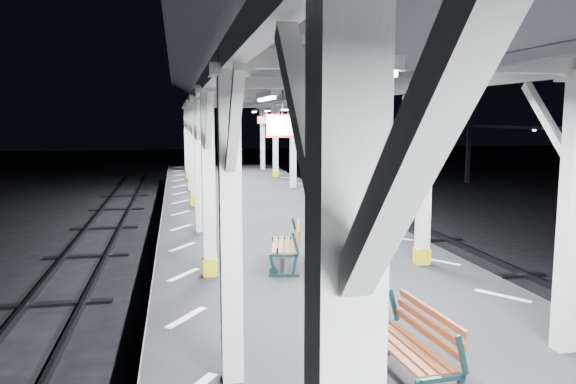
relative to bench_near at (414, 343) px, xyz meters
name	(u,v)px	position (x,y,z in m)	size (l,w,h in m)	color
ground	(352,370)	(0.13, 2.44, -1.43)	(120.00, 120.00, 0.00)	black
platform	(353,338)	(0.13, 2.44, -0.93)	(6.00, 50.00, 1.00)	black
hazard_stripes_left	(187,317)	(-2.32, 2.44, -0.43)	(1.00, 48.00, 0.01)	silver
hazard_stripes_right	(502,296)	(2.58, 2.44, -0.43)	(1.00, 48.00, 0.01)	silver
canopy	(358,62)	(0.13, 2.42, 3.12)	(5.40, 49.00, 4.65)	silver
bench_near	(414,343)	(0.00, 0.00, 0.00)	(0.66, 1.53, 0.81)	#142D2F
bench_mid	(289,244)	(-0.36, 4.84, 0.00)	(0.84, 1.58, 0.81)	#142D2F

